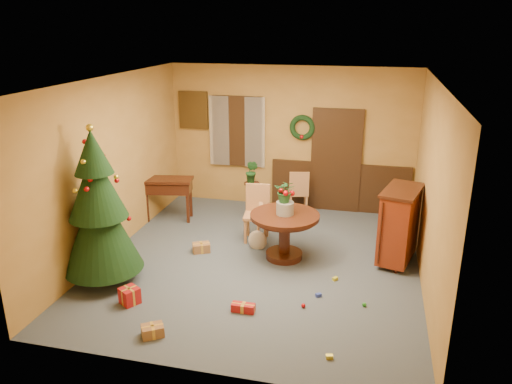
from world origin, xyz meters
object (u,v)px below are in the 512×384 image
(chair_near, at_px, (257,210))
(writing_desk, at_px, (168,189))
(christmas_tree, at_px, (99,210))
(dining_table, at_px, (285,227))
(sideboard, at_px, (399,224))

(chair_near, height_order, writing_desk, chair_near)
(chair_near, distance_m, christmas_tree, 2.83)
(chair_near, bearing_deg, writing_desk, 165.40)
(chair_near, height_order, christmas_tree, christmas_tree)
(christmas_tree, bearing_deg, writing_desk, 90.74)
(writing_desk, bearing_deg, dining_table, -24.74)
(dining_table, height_order, writing_desk, writing_desk)
(chair_near, bearing_deg, christmas_tree, -132.27)
(writing_desk, relative_size, sideboard, 0.81)
(dining_table, height_order, christmas_tree, christmas_tree)
(chair_near, xyz_separation_m, christmas_tree, (-1.86, -2.04, 0.60))
(dining_table, xyz_separation_m, sideboard, (1.79, 0.29, 0.13))
(christmas_tree, relative_size, sideboard, 1.92)
(christmas_tree, height_order, sideboard, christmas_tree)
(dining_table, bearing_deg, sideboard, 9.08)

